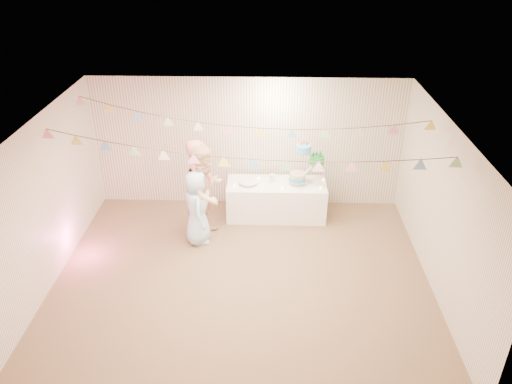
{
  "coord_description": "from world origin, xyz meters",
  "views": [
    {
      "loc": [
        0.42,
        -6.43,
        5.09
      ],
      "look_at": [
        0.2,
        0.8,
        1.15
      ],
      "focal_mm": 35.0,
      "sensor_mm": 36.0,
      "label": 1
    }
  ],
  "objects_px": {
    "table": "(276,200)",
    "person_adult_b": "(206,192)",
    "cake_stand": "(307,161)",
    "person_adult_a": "(201,188)",
    "person_child": "(197,208)"
  },
  "relations": [
    {
      "from": "table",
      "to": "person_child",
      "type": "bearing_deg",
      "value": -146.52
    },
    {
      "from": "person_adult_b",
      "to": "person_child",
      "type": "height_order",
      "value": "person_adult_b"
    },
    {
      "from": "cake_stand",
      "to": "person_adult_b",
      "type": "relative_size",
      "value": 0.45
    },
    {
      "from": "cake_stand",
      "to": "person_adult_b",
      "type": "distance_m",
      "value": 1.99
    },
    {
      "from": "person_child",
      "to": "person_adult_b",
      "type": "bearing_deg",
      "value": -47.63
    },
    {
      "from": "cake_stand",
      "to": "person_adult_a",
      "type": "height_order",
      "value": "person_adult_a"
    },
    {
      "from": "cake_stand",
      "to": "person_child",
      "type": "height_order",
      "value": "cake_stand"
    },
    {
      "from": "table",
      "to": "person_adult_b",
      "type": "bearing_deg",
      "value": -149.71
    },
    {
      "from": "cake_stand",
      "to": "table",
      "type": "bearing_deg",
      "value": -174.81
    },
    {
      "from": "table",
      "to": "person_child",
      "type": "distance_m",
      "value": 1.71
    },
    {
      "from": "cake_stand",
      "to": "person_adult_b",
      "type": "xyz_separation_m",
      "value": [
        -1.81,
        -0.79,
        -0.26
      ]
    },
    {
      "from": "cake_stand",
      "to": "person_adult_a",
      "type": "distance_m",
      "value": 2.04
    },
    {
      "from": "table",
      "to": "person_adult_b",
      "type": "distance_m",
      "value": 1.56
    },
    {
      "from": "person_adult_a",
      "to": "cake_stand",
      "type": "bearing_deg",
      "value": -60.93
    },
    {
      "from": "person_child",
      "to": "cake_stand",
      "type": "bearing_deg",
      "value": -74.81
    }
  ]
}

